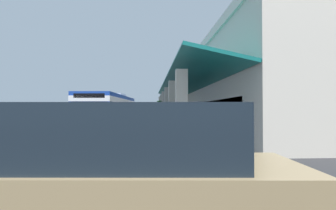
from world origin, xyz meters
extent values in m
plane|color=#2D2D30|center=(0.00, 8.00, 0.00)|extent=(120.00, 120.00, 0.00)
cube|color=#9E998E|center=(1.52, 3.75, 0.06)|extent=(37.23, 0.50, 0.12)
cube|color=beige|center=(1.52, 13.45, 3.50)|extent=(31.02, 10.85, 7.00)
cube|color=silver|center=(1.52, 13.45, 7.30)|extent=(31.32, 11.15, 0.60)
cube|color=beige|center=(-11.40, 5.10, 1.93)|extent=(0.55, 0.55, 3.85)
cube|color=beige|center=(-6.23, 5.10, 1.93)|extent=(0.55, 0.55, 3.85)
cube|color=beige|center=(-1.06, 5.10, 1.93)|extent=(0.55, 0.55, 3.85)
cube|color=beige|center=(4.11, 5.10, 1.93)|extent=(0.55, 0.55, 3.85)
cube|color=beige|center=(9.28, 5.10, 1.93)|extent=(0.55, 0.55, 3.85)
cube|color=beige|center=(14.45, 5.10, 1.93)|extent=(0.55, 0.55, 3.85)
cube|color=#146B66|center=(1.52, 6.43, 4.20)|extent=(31.02, 3.16, 0.82)
cube|color=#19232D|center=(1.52, 8.07, 1.40)|extent=(26.06, 0.08, 2.40)
cube|color=#193D9E|center=(4.68, 0.32, 1.73)|extent=(11.18, 3.47, 2.75)
cube|color=white|center=(4.68, 0.32, 2.65)|extent=(11.20, 3.49, 0.36)
cube|color=#19232D|center=(4.38, 0.35, 1.95)|extent=(9.42, 3.35, 0.90)
cube|color=#19232D|center=(10.13, -0.14, 1.85)|extent=(0.25, 2.24, 1.20)
cube|color=black|center=(10.14, -0.14, 2.82)|extent=(0.22, 1.94, 0.28)
cube|color=black|center=(10.26, -0.15, 0.45)|extent=(0.41, 2.46, 0.24)
cube|color=silver|center=(10.26, 0.75, 0.75)|extent=(0.08, 0.24, 0.16)
cube|color=silver|center=(10.11, -1.03, 0.75)|extent=(0.08, 0.24, 0.16)
cube|color=silver|center=(3.19, 0.45, 3.22)|extent=(2.54, 1.98, 0.24)
cylinder|color=black|center=(8.41, 1.29, 0.50)|extent=(1.00, 0.30, 1.00)
cylinder|color=black|center=(8.19, -1.25, 0.50)|extent=(1.00, 0.30, 1.00)
cylinder|color=black|center=(1.72, 1.85, 0.50)|extent=(1.00, 0.30, 1.00)
cylinder|color=black|center=(1.51, -0.69, 0.50)|extent=(1.00, 0.30, 1.00)
cube|color=#B2B5BA|center=(17.09, 1.55, 0.60)|extent=(1.89, 4.44, 0.66)
cube|color=#19232D|center=(17.10, 1.35, 1.20)|extent=(1.63, 2.50, 0.54)
cylinder|color=black|center=(16.16, 3.03, 0.32)|extent=(0.64, 0.22, 0.64)
cylinder|color=black|center=(17.96, 3.06, 0.32)|extent=(0.64, 0.22, 0.64)
cylinder|color=black|center=(16.22, 0.04, 0.32)|extent=(0.64, 0.22, 0.64)
cylinder|color=black|center=(18.02, 0.07, 0.32)|extent=(0.64, 0.22, 0.64)
cube|color=#9E845B|center=(24.08, 3.22, 0.75)|extent=(2.27, 4.92, 0.84)
cube|color=#19232D|center=(24.07, 3.12, 1.57)|extent=(1.93, 3.37, 0.80)
cylinder|color=black|center=(23.21, 4.91, 0.38)|extent=(0.76, 0.26, 0.76)
cylinder|color=black|center=(23.00, 1.65, 0.38)|extent=(0.76, 0.26, 0.76)
cylinder|color=#38383D|center=(15.13, 2.20, 0.44)|extent=(0.16, 0.16, 0.88)
cylinder|color=#38383D|center=(15.45, 2.24, 0.44)|extent=(0.16, 0.16, 0.88)
cube|color=gray|center=(15.29, 2.22, 1.21)|extent=(0.43, 0.56, 0.66)
sphere|color=beige|center=(15.29, 2.22, 1.65)|extent=(0.24, 0.24, 0.24)
cylinder|color=gray|center=(15.11, 1.97, 1.24)|extent=(0.09, 0.09, 0.59)
cylinder|color=gray|center=(15.47, 2.47, 1.24)|extent=(0.09, 0.09, 0.59)
cube|color=#4C4742|center=(-3.78, 5.07, 0.31)|extent=(0.78, 0.78, 0.63)
cylinder|color=#332319|center=(-3.78, 5.07, 0.64)|extent=(0.67, 0.67, 0.02)
cylinder|color=brown|center=(-3.78, 5.07, 1.73)|extent=(0.16, 0.16, 2.20)
ellipsoid|color=#286B33|center=(-3.27, 5.19, 3.07)|extent=(1.06, 0.43, 0.18)
ellipsoid|color=#286B33|center=(-3.53, 5.42, 2.96)|extent=(0.67, 0.83, 0.16)
ellipsoid|color=#286B33|center=(-4.19, 5.42, 3.02)|extent=(0.96, 0.85, 0.17)
ellipsoid|color=#286B33|center=(-4.20, 4.92, 2.91)|extent=(0.91, 0.51, 0.15)
ellipsoid|color=#286B33|center=(-3.62, 4.71, 2.95)|extent=(0.51, 0.81, 0.19)
camera|label=1|loc=(27.99, 3.59, 1.87)|focal=30.56mm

